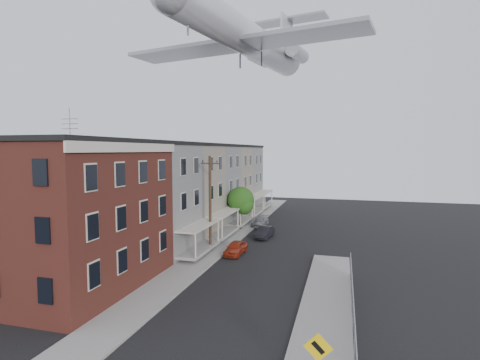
{
  "coord_description": "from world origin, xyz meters",
  "views": [
    {
      "loc": [
        6.38,
        -14.59,
        9.52
      ],
      "look_at": [
        -0.03,
        8.41,
        7.62
      ],
      "focal_mm": 28.0,
      "sensor_mm": 36.0,
      "label": 1
    }
  ],
  "objects_px": {
    "warning_sign": "(318,357)",
    "car_near": "(235,248)",
    "airplane": "(249,39)",
    "utility_pole": "(210,202)",
    "car_far": "(260,222)",
    "car_mid": "(265,232)",
    "street_tree": "(242,201)"
  },
  "relations": [
    {
      "from": "warning_sign",
      "to": "car_near",
      "type": "distance_m",
      "value": 20.57
    },
    {
      "from": "warning_sign",
      "to": "airplane",
      "type": "height_order",
      "value": "airplane"
    },
    {
      "from": "utility_pole",
      "to": "car_far",
      "type": "relative_size",
      "value": 2.29
    },
    {
      "from": "warning_sign",
      "to": "car_mid",
      "type": "xyz_separation_m",
      "value": [
        -7.4,
        25.76,
        -1.26
      ]
    },
    {
      "from": "car_near",
      "to": "airplane",
      "type": "relative_size",
      "value": 0.13
    },
    {
      "from": "utility_pole",
      "to": "car_mid",
      "type": "height_order",
      "value": "utility_pole"
    },
    {
      "from": "airplane",
      "to": "car_near",
      "type": "bearing_deg",
      "value": -90.11
    },
    {
      "from": "warning_sign",
      "to": "utility_pole",
      "type": "bearing_deg",
      "value": 120.48
    },
    {
      "from": "street_tree",
      "to": "car_near",
      "type": "relative_size",
      "value": 1.45
    },
    {
      "from": "warning_sign",
      "to": "car_near",
      "type": "bearing_deg",
      "value": 114.83
    },
    {
      "from": "car_far",
      "to": "utility_pole",
      "type": "bearing_deg",
      "value": -95.71
    },
    {
      "from": "street_tree",
      "to": "car_mid",
      "type": "xyz_separation_m",
      "value": [
        3.47,
        -3.19,
        -2.83
      ]
    },
    {
      "from": "car_near",
      "to": "car_far",
      "type": "distance_m",
      "value": 13.16
    },
    {
      "from": "utility_pole",
      "to": "car_far",
      "type": "bearing_deg",
      "value": 81.09
    },
    {
      "from": "street_tree",
      "to": "car_near",
      "type": "distance_m",
      "value": 10.93
    },
    {
      "from": "warning_sign",
      "to": "car_far",
      "type": "relative_size",
      "value": 0.71
    },
    {
      "from": "street_tree",
      "to": "warning_sign",
      "type": "bearing_deg",
      "value": -69.42
    },
    {
      "from": "utility_pole",
      "to": "car_far",
      "type": "xyz_separation_m",
      "value": [
        2.0,
        12.76,
        -4.11
      ]
    },
    {
      "from": "utility_pole",
      "to": "car_far",
      "type": "height_order",
      "value": "utility_pole"
    },
    {
      "from": "car_far",
      "to": "car_mid",
      "type": "bearing_deg",
      "value": -70.18
    },
    {
      "from": "car_far",
      "to": "street_tree",
      "type": "bearing_deg",
      "value": -117.34
    },
    {
      "from": "utility_pole",
      "to": "car_near",
      "type": "xyz_separation_m",
      "value": [
        2.58,
        -0.39,
        -4.07
      ]
    },
    {
      "from": "warning_sign",
      "to": "car_mid",
      "type": "height_order",
      "value": "warning_sign"
    },
    {
      "from": "utility_pole",
      "to": "car_far",
      "type": "distance_m",
      "value": 13.55
    },
    {
      "from": "car_mid",
      "to": "warning_sign",
      "type": "bearing_deg",
      "value": -68.27
    },
    {
      "from": "warning_sign",
      "to": "airplane",
      "type": "xyz_separation_m",
      "value": [
        -8.61,
        23.54,
        18.68
      ]
    },
    {
      "from": "car_mid",
      "to": "car_far",
      "type": "height_order",
      "value": "car_mid"
    },
    {
      "from": "car_near",
      "to": "car_mid",
      "type": "xyz_separation_m",
      "value": [
        1.22,
        7.12,
        0.01
      ]
    },
    {
      "from": "car_mid",
      "to": "airplane",
      "type": "bearing_deg",
      "value": -113.0
    },
    {
      "from": "car_far",
      "to": "airplane",
      "type": "distance_m",
      "value": 21.64
    },
    {
      "from": "warning_sign",
      "to": "airplane",
      "type": "bearing_deg",
      "value": 110.1
    },
    {
      "from": "utility_pole",
      "to": "airplane",
      "type": "relative_size",
      "value": 0.32
    }
  ]
}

